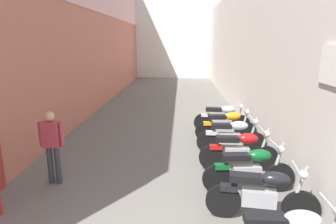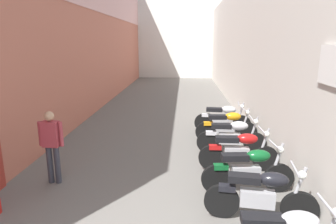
# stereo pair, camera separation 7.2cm
# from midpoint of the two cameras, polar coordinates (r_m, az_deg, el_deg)

# --- Properties ---
(ground_plane) EXTENTS (38.76, 38.76, 0.00)m
(ground_plane) POSITION_cam_midpoint_polar(r_m,az_deg,el_deg) (11.29, -1.15, -1.59)
(ground_plane) COLOR #66635E
(building_left) EXTENTS (0.45, 22.76, 7.47)m
(building_left) POSITION_cam_midpoint_polar(r_m,az_deg,el_deg) (13.44, -14.94, 16.65)
(building_left) COLOR #B76651
(building_left) RESTS_ON ground
(building_right) EXTENTS (0.45, 22.76, 5.33)m
(building_right) POSITION_cam_midpoint_polar(r_m,az_deg,el_deg) (13.10, 13.78, 11.94)
(building_right) COLOR beige
(building_right) RESTS_ON ground
(building_far_end) EXTENTS (8.99, 2.00, 6.18)m
(building_far_end) POSITION_cam_midpoint_polar(r_m,az_deg,el_deg) (25.26, 1.01, 13.90)
(building_far_end) COLOR silver
(building_far_end) RESTS_ON ground
(motorcycle_third) EXTENTS (1.84, 0.58, 1.04)m
(motorcycle_third) POSITION_cam_midpoint_polar(r_m,az_deg,el_deg) (5.26, 17.52, -14.88)
(motorcycle_third) COLOR black
(motorcycle_third) RESTS_ON ground
(motorcycle_fourth) EXTENTS (1.85, 0.58, 1.04)m
(motorcycle_fourth) POSITION_cam_midpoint_polar(r_m,az_deg,el_deg) (6.11, 15.20, -10.58)
(motorcycle_fourth) COLOR black
(motorcycle_fourth) RESTS_ON ground
(motorcycle_fifth) EXTENTS (1.85, 0.58, 1.04)m
(motorcycle_fifth) POSITION_cam_midpoint_polar(r_m,az_deg,el_deg) (7.06, 13.41, -7.14)
(motorcycle_fifth) COLOR black
(motorcycle_fifth) RESTS_ON ground
(motorcycle_sixth) EXTENTS (1.85, 0.58, 1.04)m
(motorcycle_sixth) POSITION_cam_midpoint_polar(r_m,az_deg,el_deg) (8.05, 12.03, -4.47)
(motorcycle_sixth) COLOR black
(motorcycle_sixth) RESTS_ON ground
(motorcycle_seventh) EXTENTS (1.85, 0.58, 1.04)m
(motorcycle_seventh) POSITION_cam_midpoint_polar(r_m,az_deg,el_deg) (8.98, 11.04, -2.54)
(motorcycle_seventh) COLOR black
(motorcycle_seventh) RESTS_ON ground
(motorcycle_eighth) EXTENTS (1.85, 0.58, 1.04)m
(motorcycle_eighth) POSITION_cam_midpoint_polar(r_m,az_deg,el_deg) (9.86, 10.29, -1.05)
(motorcycle_eighth) COLOR black
(motorcycle_eighth) RESTS_ON ground
(pedestrian_mid_alley) EXTENTS (0.52, 0.22, 1.57)m
(pedestrian_mid_alley) POSITION_cam_midpoint_polar(r_m,az_deg,el_deg) (6.58, -21.88, -5.47)
(pedestrian_mid_alley) COLOR #383842
(pedestrian_mid_alley) RESTS_ON ground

